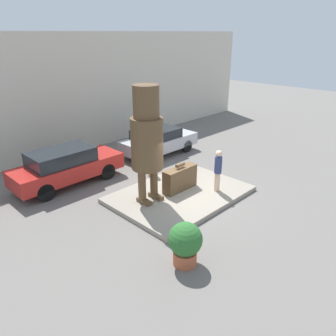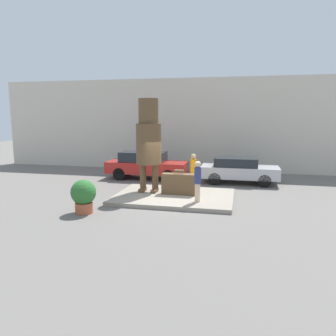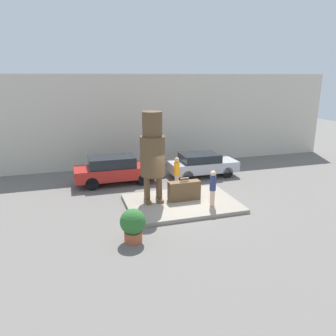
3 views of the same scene
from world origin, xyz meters
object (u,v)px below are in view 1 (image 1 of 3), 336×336
Objects in this scene: giant_suitcase at (180,179)px; parked_car_red at (66,166)px; tourist at (218,169)px; parked_car_silver at (158,140)px; planter_pot at (185,242)px; statue_figure at (147,136)px; worker_hivis at (150,156)px.

parked_car_red reaches higher than giant_suitcase.
parked_car_silver is at bearing 72.49° from tourist.
parked_car_silver reaches higher than planter_pot.
statue_figure reaches higher than worker_hivis.
parked_car_silver is (2.55, 3.89, 0.12)m from giant_suitcase.
parked_car_red is at bearing 179.11° from parked_car_silver.
parked_car_red is at bearing 86.94° from planter_pot.
statue_figure reaches higher than tourist.
giant_suitcase is 4.65m from parked_car_silver.
worker_hivis is (3.42, 5.14, 0.26)m from planter_pot.
worker_hivis reaches higher than giant_suitcase.
parked_car_silver is (1.58, 4.99, -0.33)m from tourist.
planter_pot is (-5.64, -6.94, -0.06)m from parked_car_silver.
planter_pot is at bearing -154.40° from tourist.
tourist is at bearing -54.01° from parked_car_red.
statue_figure is 0.92× the size of parked_car_red.
statue_figure is 2.53× the size of tourist.
parked_car_silver is at bearing 38.99° from worker_hivis.
worker_hivis is (-0.64, 3.20, -0.13)m from tourist.
parked_car_red is 3.59× the size of planter_pot.
tourist is 0.41× the size of parked_car_silver.
tourist is (0.97, -1.10, 0.45)m from giant_suitcase.
parked_car_silver is 3.19× the size of planter_pot.
statue_figure is at bearing 170.43° from giant_suitcase.
giant_suitcase is 0.92× the size of tourist.
statue_figure reaches higher than parked_car_red.
planter_pot is at bearing -93.06° from parked_car_red.
parked_car_red is 2.62× the size of worker_hivis.
parked_car_red is at bearing 148.33° from worker_hivis.
parked_car_red is at bearing 108.53° from statue_figure.
giant_suitcase is 4.81m from parked_car_red.
giant_suitcase is at bearing -9.57° from statue_figure.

